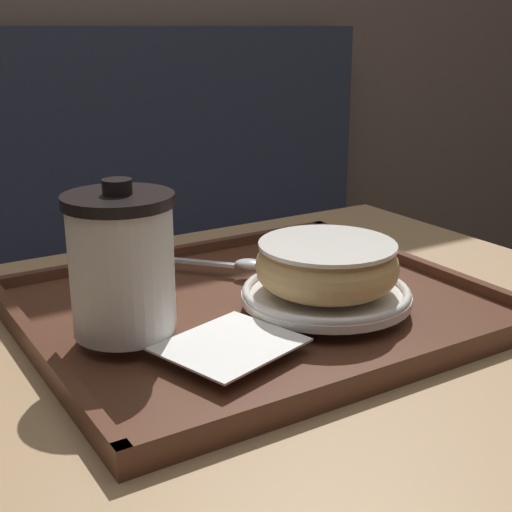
% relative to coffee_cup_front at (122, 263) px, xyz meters
% --- Properties ---
extents(booth_bench, '(1.78, 0.44, 1.00)m').
position_rel_coffee_cup_front_xyz_m(booth_bench, '(0.15, 0.86, -0.49)').
color(booth_bench, '#33384C').
rests_on(booth_bench, ground_plane).
extents(cafe_table, '(0.77, 0.68, 0.72)m').
position_rel_coffee_cup_front_xyz_m(cafe_table, '(0.17, -0.01, -0.27)').
color(cafe_table, tan).
rests_on(cafe_table, ground_plane).
extents(serving_tray, '(0.45, 0.39, 0.02)m').
position_rel_coffee_cup_front_xyz_m(serving_tray, '(0.15, 0.02, -0.08)').
color(serving_tray, '#512D1E').
rests_on(serving_tray, cafe_table).
extents(napkin_paper, '(0.13, 0.12, 0.00)m').
position_rel_coffee_cup_front_xyz_m(napkin_paper, '(0.06, -0.08, -0.06)').
color(napkin_paper, white).
rests_on(napkin_paper, serving_tray).
extents(coffee_cup_front, '(0.10, 0.10, 0.14)m').
position_rel_coffee_cup_front_xyz_m(coffee_cup_front, '(0.00, 0.00, 0.00)').
color(coffee_cup_front, white).
rests_on(coffee_cup_front, serving_tray).
extents(plate_with_chocolate_donut, '(0.17, 0.17, 0.01)m').
position_rel_coffee_cup_front_xyz_m(plate_with_chocolate_donut, '(0.20, -0.04, -0.06)').
color(plate_with_chocolate_donut, white).
rests_on(plate_with_chocolate_donut, serving_tray).
extents(donut_chocolate_glazed, '(0.14, 0.14, 0.05)m').
position_rel_coffee_cup_front_xyz_m(donut_chocolate_glazed, '(0.20, -0.04, -0.03)').
color(donut_chocolate_glazed, '#DBB270').
rests_on(donut_chocolate_glazed, plate_with_chocolate_donut).
extents(spoon, '(0.11, 0.12, 0.01)m').
position_rel_coffee_cup_front_xyz_m(spoon, '(0.17, 0.10, -0.06)').
color(spoon, silver).
rests_on(spoon, serving_tray).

